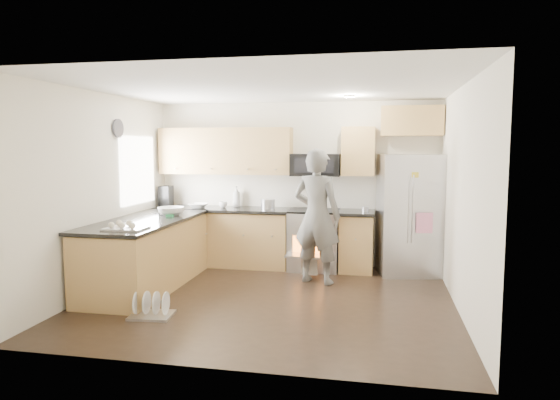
% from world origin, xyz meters
% --- Properties ---
extents(ground, '(4.50, 4.50, 0.00)m').
position_xyz_m(ground, '(0.00, 0.00, 0.00)').
color(ground, black).
rests_on(ground, ground).
extents(room_shell, '(4.54, 4.04, 2.62)m').
position_xyz_m(room_shell, '(-0.04, 0.02, 1.67)').
color(room_shell, white).
rests_on(room_shell, ground).
extents(back_cabinet_run, '(4.45, 0.64, 2.50)m').
position_xyz_m(back_cabinet_run, '(-0.59, 1.75, 0.96)').
color(back_cabinet_run, '#A17D40').
rests_on(back_cabinet_run, ground).
extents(peninsula, '(0.96, 2.36, 1.04)m').
position_xyz_m(peninsula, '(-1.75, 0.25, 0.47)').
color(peninsula, '#A17D40').
rests_on(peninsula, ground).
extents(stove_range, '(0.76, 0.97, 1.79)m').
position_xyz_m(stove_range, '(0.35, 1.69, 0.68)').
color(stove_range, '#B7B7BC').
rests_on(stove_range, ground).
extents(refrigerator, '(0.98, 0.82, 1.79)m').
position_xyz_m(refrigerator, '(1.77, 1.68, 0.89)').
color(refrigerator, '#B7B7BC').
rests_on(refrigerator, ground).
extents(person, '(0.78, 0.62, 1.88)m').
position_xyz_m(person, '(0.48, 0.92, 0.94)').
color(person, slate).
rests_on(person, ground).
extents(dish_rack, '(0.50, 0.41, 0.29)m').
position_xyz_m(dish_rack, '(-1.15, -0.86, 0.08)').
color(dish_rack, '#B7B7BC').
rests_on(dish_rack, ground).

